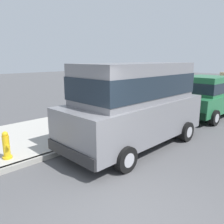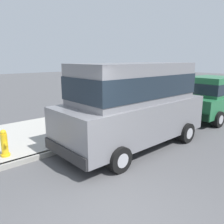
{
  "view_description": "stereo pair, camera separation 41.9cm",
  "coord_description": "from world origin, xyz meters",
  "px_view_note": "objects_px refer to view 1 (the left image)",
  "views": [
    {
      "loc": [
        2.14,
        -2.36,
        2.65
      ],
      "look_at": [
        -3.33,
        3.02,
        0.85
      ],
      "focal_mm": 36.78,
      "sensor_mm": 36.0,
      "label": 1
    },
    {
      "loc": [
        2.43,
        -2.06,
        2.65
      ],
      "look_at": [
        -3.33,
        3.02,
        0.85
      ],
      "focal_mm": 36.78,
      "sensor_mm": 36.0,
      "label": 2
    }
  ],
  "objects_px": {
    "car_green_hatchback": "(207,96)",
    "car_grey_van": "(135,101)",
    "fire_hydrant": "(6,146)",
    "dog_tan": "(85,114)"
  },
  "relations": [
    {
      "from": "car_green_hatchback",
      "to": "fire_hydrant",
      "type": "distance_m",
      "value": 8.48
    },
    {
      "from": "dog_tan",
      "to": "fire_hydrant",
      "type": "xyz_separation_m",
      "value": [
        1.47,
        -3.68,
        0.05
      ]
    },
    {
      "from": "car_grey_van",
      "to": "dog_tan",
      "type": "distance_m",
      "value": 3.11
    },
    {
      "from": "dog_tan",
      "to": "car_grey_van",
      "type": "bearing_deg",
      "value": -6.94
    },
    {
      "from": "fire_hydrant",
      "to": "car_green_hatchback",
      "type": "bearing_deg",
      "value": 79.93
    },
    {
      "from": "car_green_hatchback",
      "to": "car_grey_van",
      "type": "bearing_deg",
      "value": -90.16
    },
    {
      "from": "car_green_hatchback",
      "to": "fire_hydrant",
      "type": "height_order",
      "value": "car_green_hatchback"
    },
    {
      "from": "car_green_hatchback",
      "to": "fire_hydrant",
      "type": "relative_size",
      "value": 5.29
    },
    {
      "from": "dog_tan",
      "to": "fire_hydrant",
      "type": "distance_m",
      "value": 3.96
    },
    {
      "from": "fire_hydrant",
      "to": "dog_tan",
      "type": "bearing_deg",
      "value": 111.7
    }
  ]
}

